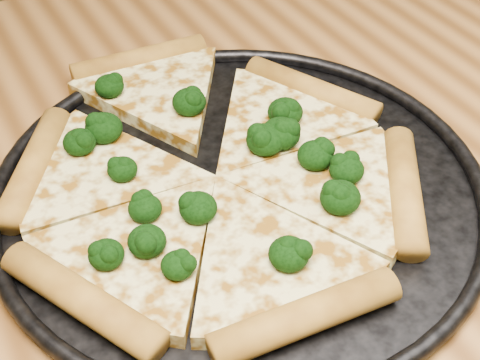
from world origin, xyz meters
TOP-DOWN VIEW (x-y plane):
  - dining_table at (0.00, 0.00)m, footprint 1.20×0.90m
  - pizza_pan at (-0.01, 0.04)m, footprint 0.39×0.39m
  - pizza at (-0.02, 0.06)m, footprint 0.34×0.37m
  - broccoli_florets at (-0.02, 0.05)m, footprint 0.22×0.27m

SIDE VIEW (x-z plane):
  - dining_table at x=0.00m, z-range 0.28..1.03m
  - pizza_pan at x=-0.01m, z-range 0.75..0.77m
  - pizza at x=-0.02m, z-range 0.75..0.78m
  - broccoli_florets at x=-0.02m, z-range 0.77..0.79m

